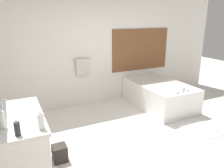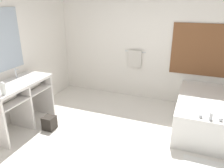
# 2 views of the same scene
# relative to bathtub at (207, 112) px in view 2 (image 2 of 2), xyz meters

# --- Properties ---
(ground_plane) EXTENTS (16.00, 16.00, 0.00)m
(ground_plane) POSITION_rel_bathtub_xyz_m (-1.36, -1.29, -0.33)
(ground_plane) COLOR silver
(ground_plane) RESTS_ON ground
(wall_back_with_blinds) EXTENTS (7.40, 0.13, 2.70)m
(wall_back_with_blinds) POSITION_rel_bathtub_xyz_m (-1.32, 0.94, 1.02)
(wall_back_with_blinds) COLOR white
(wall_back_with_blinds) RESTS_ON ground_plane
(vanity_counter) EXTENTS (0.62, 1.27, 0.92)m
(vanity_counter) POSITION_rel_bathtub_xyz_m (-3.24, -1.25, 0.33)
(vanity_counter) COLOR white
(vanity_counter) RESTS_ON ground_plane
(sink_faucet) EXTENTS (0.09, 0.04, 0.18)m
(sink_faucet) POSITION_rel_bathtub_xyz_m (-3.41, -1.08, 0.68)
(sink_faucet) COLOR silver
(sink_faucet) RESTS_ON vanity_counter
(bathtub) EXTENTS (1.07, 1.80, 0.71)m
(bathtub) POSITION_rel_bathtub_xyz_m (0.00, 0.00, 0.00)
(bathtub) COLOR white
(bathtub) RESTS_ON ground_plane
(water_bottle_3) EXTENTS (0.07, 0.07, 0.21)m
(water_bottle_3) POSITION_rel_bathtub_xyz_m (-3.02, -1.76, 0.69)
(water_bottle_3) COLOR silver
(water_bottle_3) RESTS_ON vanity_counter
(waste_bin) EXTENTS (0.21, 0.21, 0.25)m
(waste_bin) POSITION_rel_bathtub_xyz_m (-2.73, -1.14, -0.20)
(waste_bin) COLOR #2D2823
(waste_bin) RESTS_ON ground_plane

